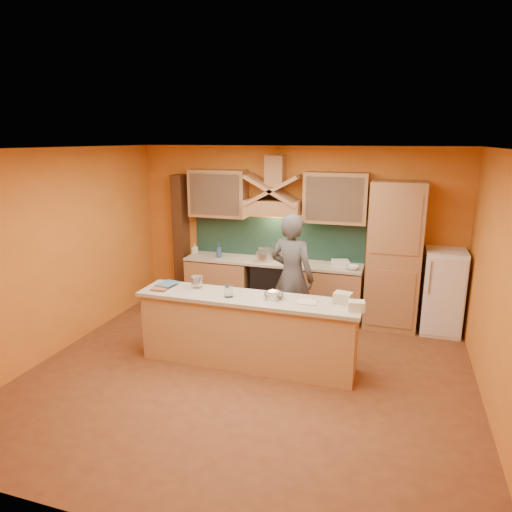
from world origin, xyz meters
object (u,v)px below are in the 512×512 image
(stove, at_px, (272,287))
(kitchen_scale, at_px, (273,296))
(fridge, at_px, (443,292))
(mixing_bowl, at_px, (274,296))
(person, at_px, (292,277))

(stove, relative_size, kitchen_scale, 7.50)
(fridge, distance_m, kitchen_scale, 2.90)
(stove, bearing_deg, mixing_bowl, -73.81)
(mixing_bowl, bearing_deg, kitchen_scale, -77.30)
(stove, bearing_deg, person, -58.78)
(stove, height_order, mixing_bowl, mixing_bowl)
(kitchen_scale, bearing_deg, fridge, 58.70)
(stove, xyz_separation_m, mixing_bowl, (0.54, -1.85, 0.53))
(person, xyz_separation_m, mixing_bowl, (-0.02, -0.93, 0.03))
(kitchen_scale, xyz_separation_m, mixing_bowl, (-0.02, 0.08, -0.02))
(stove, distance_m, mixing_bowl, 1.99)
(person, bearing_deg, fridge, -141.09)
(stove, bearing_deg, fridge, 0.00)
(person, bearing_deg, stove, -43.01)
(stove, height_order, person, person)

